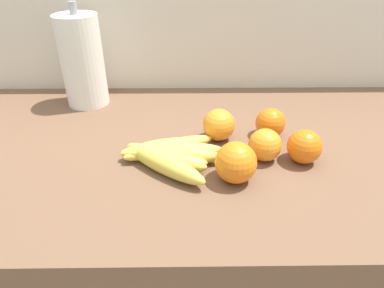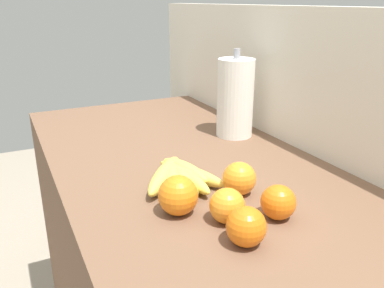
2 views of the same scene
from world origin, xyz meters
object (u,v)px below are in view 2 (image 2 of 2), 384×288
object	(u,v)px
banana_bunch	(178,174)
orange_back_left	(239,178)
orange_back_right	(227,206)
orange_right	(278,202)
orange_far_right	(246,227)
orange_center	(178,195)
paper_towel_roll	(235,98)

from	to	relation	value
banana_bunch	orange_back_left	size ratio (longest dim) A/B	2.95
banana_bunch	orange_back_right	bearing A→B (deg)	3.07
banana_bunch	orange_right	xyz separation A→B (m)	(0.24, 0.11, 0.02)
orange_back_left	orange_far_right	xyz separation A→B (m)	(0.17, -0.09, -0.00)
orange_far_right	banana_bunch	bearing A→B (deg)	-179.66
orange_far_right	orange_right	bearing A→B (deg)	114.49
orange_far_right	orange_center	bearing A→B (deg)	-157.54
orange_far_right	orange_right	xyz separation A→B (m)	(-0.05, 0.11, -0.00)
orange_far_right	paper_towel_roll	bearing A→B (deg)	150.26
orange_back_left	orange_back_right	bearing A→B (deg)	-43.16
orange_far_right	orange_right	size ratio (longest dim) A/B	1.03
orange_back_right	orange_back_left	distance (m)	0.12
orange_back_right	orange_right	world-z (taller)	same
orange_far_right	orange_back_left	bearing A→B (deg)	151.14
banana_bunch	orange_far_right	size ratio (longest dim) A/B	3.05
orange_right	orange_far_right	bearing A→B (deg)	-65.51
banana_bunch	orange_back_left	bearing A→B (deg)	39.66
orange_right	orange_center	xyz separation A→B (m)	(-0.10, -0.17, 0.01)
orange_far_right	paper_towel_roll	world-z (taller)	paper_towel_roll
orange_right	paper_towel_roll	xyz separation A→B (m)	(-0.48, 0.19, 0.09)
orange_far_right	orange_center	size ratio (longest dim) A/B	0.88
banana_bunch	orange_back_right	world-z (taller)	orange_back_right
orange_back_right	orange_right	size ratio (longest dim) A/B	1.00
paper_towel_roll	orange_center	bearing A→B (deg)	-44.10
orange_center	orange_right	bearing A→B (deg)	58.81
orange_far_right	orange_center	xyz separation A→B (m)	(-0.15, -0.06, 0.00)
orange_back_right	orange_right	distance (m)	0.10
paper_towel_roll	orange_far_right	bearing A→B (deg)	-29.74
orange_back_left	orange_center	size ratio (longest dim) A/B	0.91
orange_back_right	paper_towel_roll	distance (m)	0.54
banana_bunch	orange_far_right	distance (m)	0.29
orange_back_left	paper_towel_roll	xyz separation A→B (m)	(-0.35, 0.21, 0.08)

